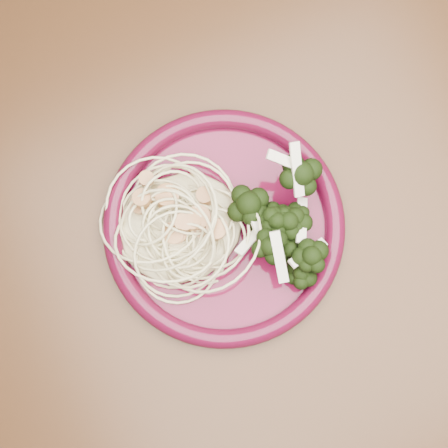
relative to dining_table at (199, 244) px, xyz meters
The scene contains 6 objects.
dining_table is the anchor object (origin of this frame).
dinner_plate 0.11m from the dining_table, 20.51° to the right, with size 0.33×0.33×0.02m.
spaghetti_pile 0.12m from the dining_table, 147.81° to the left, with size 0.13×0.11×0.03m, color beige.
scallop_cluster 0.15m from the dining_table, 147.81° to the left, with size 0.12×0.12×0.04m, color tan, non-canonical shape.
broccoli_pile 0.15m from the dining_table, 22.84° to the right, with size 0.09×0.14×0.05m, color black.
onion_garnish 0.18m from the dining_table, 22.84° to the right, with size 0.06×0.09×0.05m, color #EEE9CB, non-canonical shape.
Camera 1 is at (-0.02, -0.11, 1.39)m, focal length 50.00 mm.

